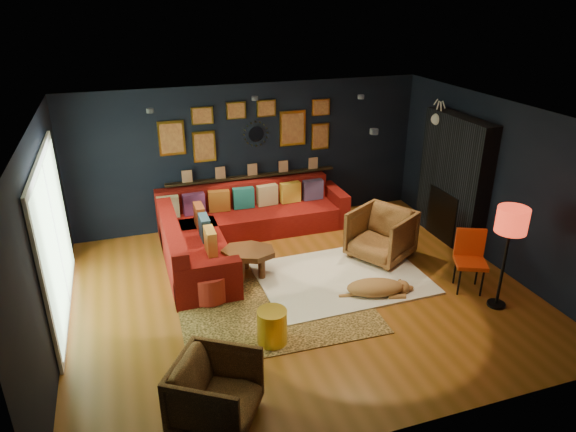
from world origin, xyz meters
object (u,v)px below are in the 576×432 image
object	(u,v)px
pouf	(209,284)
armchair_left	(216,390)
armchair_right	(381,233)
floor_lamp	(511,225)
dog	(375,285)
coffee_table	(249,255)
gold_stool	(272,327)
orange_chair	(470,255)
sectional	(232,229)

from	to	relation	value
pouf	armchair_left	distance (m)	2.35
armchair_right	floor_lamp	distance (m)	2.16
dog	coffee_table	bearing A→B (deg)	159.17
gold_stool	floor_lamp	distance (m)	3.40
armchair_left	floor_lamp	bearing A→B (deg)	-45.75
gold_stool	orange_chair	world-z (taller)	orange_chair
sectional	floor_lamp	world-z (taller)	floor_lamp
dog	armchair_right	bearing A→B (deg)	73.89
floor_lamp	dog	xyz separation A→B (m)	(-1.51, 0.76, -1.06)
gold_stool	coffee_table	bearing A→B (deg)	85.33
pouf	gold_stool	size ratio (longest dim) A/B	1.26
pouf	orange_chair	bearing A→B (deg)	-13.68
armchair_right	gold_stool	xyz separation A→B (m)	(-2.34, -1.60, -0.22)
gold_stool	orange_chair	bearing A→B (deg)	6.64
coffee_table	sectional	bearing A→B (deg)	90.74
coffee_table	gold_stool	size ratio (longest dim) A/B	2.20
pouf	orange_chair	distance (m)	3.82
sectional	armchair_left	distance (m)	3.99
armchair_right	orange_chair	world-z (taller)	armchair_right
coffee_table	armchair_right	distance (m)	2.21
orange_chair	floor_lamp	distance (m)	0.91
armchair_left	floor_lamp	xyz separation A→B (m)	(4.15, 0.85, 0.84)
orange_chair	dog	xyz separation A→B (m)	(-1.41, 0.19, -0.34)
pouf	floor_lamp	size ratio (longest dim) A/B	0.40
orange_chair	dog	bearing A→B (deg)	-163.23
gold_stool	armchair_left	bearing A→B (deg)	-130.85
gold_stool	armchair_right	bearing A→B (deg)	34.31
pouf	armchair_left	world-z (taller)	armchair_left
armchair_left	orange_chair	distance (m)	4.29
orange_chair	floor_lamp	world-z (taller)	floor_lamp
sectional	pouf	world-z (taller)	sectional
armchair_left	dog	xyz separation A→B (m)	(2.63, 1.61, -0.21)
armchair_right	floor_lamp	bearing A→B (deg)	-4.49
coffee_table	floor_lamp	world-z (taller)	floor_lamp
coffee_table	dog	bearing A→B (deg)	-35.50
armchair_right	floor_lamp	world-z (taller)	floor_lamp
sectional	armchair_right	bearing A→B (deg)	-28.59
armchair_right	dog	bearing A→B (deg)	-61.72
sectional	orange_chair	bearing A→B (deg)	-39.05
floor_lamp	orange_chair	bearing A→B (deg)	100.26
armchair_left	floor_lamp	world-z (taller)	floor_lamp
sectional	pouf	bearing A→B (deg)	-113.96
sectional	floor_lamp	distance (m)	4.43
sectional	dog	size ratio (longest dim) A/B	3.03
armchair_right	armchair_left	bearing A→B (deg)	-81.76
floor_lamp	sectional	bearing A→B (deg)	135.99
coffee_table	floor_lamp	distance (m)	3.73
sectional	armchair_left	world-z (taller)	sectional
pouf	dog	xyz separation A→B (m)	(2.29, -0.71, -0.03)
pouf	armchair_right	size ratio (longest dim) A/B	0.65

